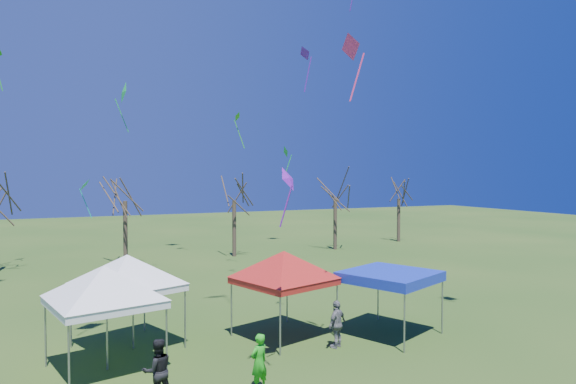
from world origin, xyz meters
name	(u,v)px	position (x,y,z in m)	size (l,w,h in m)	color
ground	(292,373)	(0.00, 0.00, 0.00)	(140.00, 140.00, 0.00)	#254616
tree_2	(125,179)	(-2.37, 24.38, 6.29)	(3.71, 3.71, 8.18)	#3D2D21
tree_3	(234,181)	(6.03, 24.04, 6.08)	(3.59, 3.59, 7.91)	#3D2D21
tree_4	(335,181)	(15.36, 24.00, 6.06)	(3.58, 3.58, 7.89)	#3D2D21
tree_5	(399,183)	(23.72, 26.07, 5.73)	(3.39, 3.39, 7.46)	#3D2D21
tent_white_west	(104,273)	(-5.63, 2.89, 3.32)	(4.55, 4.55, 4.11)	gray
tent_white_mid	(127,261)	(-4.64, 4.88, 3.34)	(4.41, 4.41, 4.14)	gray
tent_red	(284,257)	(1.32, 3.61, 3.29)	(4.41, 4.41, 4.07)	gray
tent_blue	(390,277)	(5.43, 2.09, 2.41)	(4.38, 4.38, 2.62)	gray
person_grey	(337,324)	(2.65, 1.62, 0.91)	(1.06, 0.44, 1.81)	slate
person_green	(259,362)	(-1.49, -0.80, 0.88)	(0.64, 0.42, 1.76)	#1EA21A
person_dark	(157,370)	(-4.46, -0.30, 0.93)	(0.90, 0.70, 1.85)	black
kite_27	(352,48)	(2.61, 0.57, 11.15)	(0.67, 1.04, 2.51)	#F43670
kite_13	(84,185)	(-5.50, 17.87, 5.95)	(0.90, 1.12, 2.44)	#0BAA91
kite_11	(123,93)	(-3.24, 17.56, 11.61)	(0.83, 1.41, 3.09)	green
kite_17	(305,54)	(5.30, 9.69, 13.09)	(0.61, 0.89, 2.52)	#5818AD
kite_1	(289,179)	(-0.19, -0.14, 6.46)	(0.97, 0.94, 1.98)	purple
kite_22	(237,118)	(4.41, 18.43, 10.49)	(0.94, 0.95, 2.55)	green
kite_19	(286,152)	(7.73, 17.59, 8.16)	(0.63, 0.90, 2.39)	green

